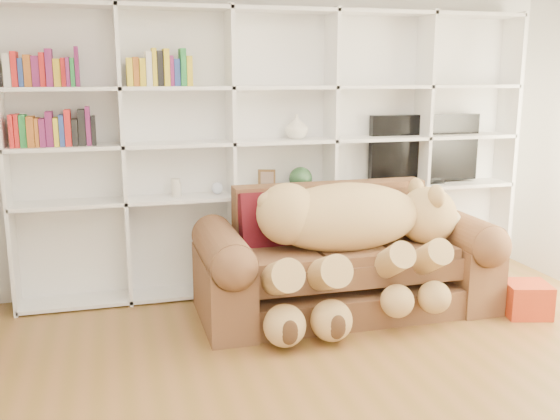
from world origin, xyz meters
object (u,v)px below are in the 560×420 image
object	(u,v)px
teddy_bear	(351,232)
gift_box	(526,299)
sofa	(344,265)
tv	(424,150)

from	to	relation	value
teddy_bear	gift_box	world-z (taller)	teddy_bear
sofa	gift_box	world-z (taller)	sofa
sofa	teddy_bear	distance (m)	0.37
sofa	gift_box	distance (m)	1.45
sofa	teddy_bear	xyz separation A→B (m)	(-0.02, -0.19, 0.32)
tv	gift_box	bearing A→B (deg)	-76.70
teddy_bear	gift_box	distance (m)	1.50
tv	teddy_bear	bearing A→B (deg)	-139.96
sofa	tv	bearing A→B (deg)	33.92
gift_box	tv	distance (m)	1.64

